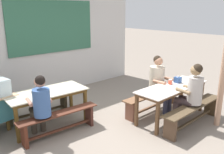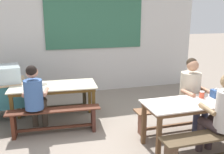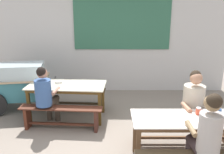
{
  "view_description": "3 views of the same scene",
  "coord_description": "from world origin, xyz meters",
  "px_view_note": "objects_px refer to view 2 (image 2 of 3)",
  "views": [
    {
      "loc": [
        -3.03,
        -3.19,
        2.37
      ],
      "look_at": [
        0.21,
        0.34,
        1.02
      ],
      "focal_mm": 38.65,
      "sensor_mm": 36.0,
      "label": 1
    },
    {
      "loc": [
        -1.03,
        -3.49,
        2.07
      ],
      "look_at": [
        0.03,
        0.21,
        1.08
      ],
      "focal_mm": 39.1,
      "sensor_mm": 36.0,
      "label": 2
    },
    {
      "loc": [
        0.11,
        -3.69,
        2.37
      ],
      "look_at": [
        0.08,
        0.46,
        1.12
      ],
      "focal_mm": 38.95,
      "sensor_mm": 36.0,
      "label": 3
    }
  ],
  "objects_px": {
    "bench_far_front": "(55,118)",
    "condiment_jar": "(202,95)",
    "tissue_box": "(216,93)",
    "person_left_back_turned": "(35,95)",
    "soup_bowl": "(43,83)",
    "person_right_near_table": "(192,91)",
    "person_near_front": "(222,111)",
    "bench_near_front": "(222,142)",
    "dining_table_far": "(54,89)",
    "bench_near_back": "(182,114)",
    "dining_table_near": "(201,105)",
    "bench_far_back": "(55,99)"
  },
  "relations": [
    {
      "from": "bench_far_front",
      "to": "condiment_jar",
      "type": "distance_m",
      "value": 2.54
    },
    {
      "from": "tissue_box",
      "to": "condiment_jar",
      "type": "relative_size",
      "value": 1.37
    },
    {
      "from": "person_left_back_turned",
      "to": "condiment_jar",
      "type": "distance_m",
      "value": 2.81
    },
    {
      "from": "person_left_back_turned",
      "to": "soup_bowl",
      "type": "height_order",
      "value": "person_left_back_turned"
    },
    {
      "from": "person_right_near_table",
      "to": "condiment_jar",
      "type": "relative_size",
      "value": 11.91
    },
    {
      "from": "person_near_front",
      "to": "tissue_box",
      "type": "height_order",
      "value": "person_near_front"
    },
    {
      "from": "bench_near_front",
      "to": "person_near_front",
      "type": "relative_size",
      "value": 1.4
    },
    {
      "from": "person_right_near_table",
      "to": "dining_table_far",
      "type": "bearing_deg",
      "value": 155.46
    },
    {
      "from": "dining_table_far",
      "to": "person_left_back_turned",
      "type": "distance_m",
      "value": 0.54
    },
    {
      "from": "bench_near_back",
      "to": "bench_near_front",
      "type": "bearing_deg",
      "value": -89.62
    },
    {
      "from": "dining_table_far",
      "to": "dining_table_near",
      "type": "height_order",
      "value": "same"
    },
    {
      "from": "bench_far_back",
      "to": "tissue_box",
      "type": "relative_size",
      "value": 9.93
    },
    {
      "from": "tissue_box",
      "to": "person_left_back_turned",
      "type": "bearing_deg",
      "value": 159.96
    },
    {
      "from": "person_left_back_turned",
      "to": "bench_near_back",
      "type": "bearing_deg",
      "value": -13.12
    },
    {
      "from": "bench_far_front",
      "to": "tissue_box",
      "type": "xyz_separation_m",
      "value": [
        2.55,
        -0.94,
        0.52
      ]
    },
    {
      "from": "tissue_box",
      "to": "bench_near_back",
      "type": "bearing_deg",
      "value": 125.14
    },
    {
      "from": "person_right_near_table",
      "to": "soup_bowl",
      "type": "height_order",
      "value": "person_right_near_table"
    },
    {
      "from": "bench_near_front",
      "to": "person_left_back_turned",
      "type": "xyz_separation_m",
      "value": [
        -2.54,
        1.64,
        0.39
      ]
    },
    {
      "from": "bench_far_back",
      "to": "person_right_near_table",
      "type": "bearing_deg",
      "value": -34.63
    },
    {
      "from": "person_right_near_table",
      "to": "bench_near_front",
      "type": "bearing_deg",
      "value": -97.64
    },
    {
      "from": "tissue_box",
      "to": "condiment_jar",
      "type": "bearing_deg",
      "value": 169.86
    },
    {
      "from": "person_left_back_turned",
      "to": "person_near_front",
      "type": "bearing_deg",
      "value": -31.67
    },
    {
      "from": "soup_bowl",
      "to": "bench_far_back",
      "type": "bearing_deg",
      "value": 61.21
    },
    {
      "from": "dining_table_far",
      "to": "person_near_front",
      "type": "bearing_deg",
      "value": -42.12
    },
    {
      "from": "bench_far_back",
      "to": "person_right_near_table",
      "type": "xyz_separation_m",
      "value": [
        2.3,
        -1.59,
        0.47
      ]
    },
    {
      "from": "person_right_near_table",
      "to": "bench_near_back",
      "type": "bearing_deg",
      "value": 159.72
    },
    {
      "from": "condiment_jar",
      "to": "dining_table_far",
      "type": "bearing_deg",
      "value": 148.04
    },
    {
      "from": "bench_far_back",
      "to": "person_left_back_turned",
      "type": "height_order",
      "value": "person_left_back_turned"
    },
    {
      "from": "bench_near_front",
      "to": "bench_far_back",
      "type": "bearing_deg",
      "value": 129.97
    },
    {
      "from": "bench_far_back",
      "to": "bench_far_front",
      "type": "bearing_deg",
      "value": -93.75
    },
    {
      "from": "person_near_front",
      "to": "soup_bowl",
      "type": "relative_size",
      "value": 8.71
    },
    {
      "from": "dining_table_near",
      "to": "bench_far_back",
      "type": "distance_m",
      "value": 3.02
    },
    {
      "from": "dining_table_far",
      "to": "person_left_back_turned",
      "type": "relative_size",
      "value": 1.31
    },
    {
      "from": "person_left_back_turned",
      "to": "condiment_jar",
      "type": "bearing_deg",
      "value": -20.87
    },
    {
      "from": "dining_table_far",
      "to": "bench_far_front",
      "type": "relative_size",
      "value": 1.02
    },
    {
      "from": "bench_far_front",
      "to": "person_near_front",
      "type": "bearing_deg",
      "value": -33.28
    },
    {
      "from": "person_right_near_table",
      "to": "person_left_back_turned",
      "type": "relative_size",
      "value": 1.06
    },
    {
      "from": "dining_table_far",
      "to": "tissue_box",
      "type": "distance_m",
      "value": 2.91
    },
    {
      "from": "person_near_front",
      "to": "person_left_back_turned",
      "type": "xyz_separation_m",
      "value": [
        -2.54,
        1.57,
        -0.05
      ]
    },
    {
      "from": "condiment_jar",
      "to": "dining_table_near",
      "type": "bearing_deg",
      "value": -124.14
    },
    {
      "from": "bench_far_front",
      "to": "person_right_near_table",
      "type": "relative_size",
      "value": 1.21
    },
    {
      "from": "bench_far_front",
      "to": "condiment_jar",
      "type": "height_order",
      "value": "condiment_jar"
    },
    {
      "from": "bench_near_front",
      "to": "condiment_jar",
      "type": "relative_size",
      "value": 16.67
    },
    {
      "from": "bench_near_back",
      "to": "condiment_jar",
      "type": "distance_m",
      "value": 0.65
    },
    {
      "from": "bench_near_front",
      "to": "person_near_front",
      "type": "distance_m",
      "value": 0.45
    },
    {
      "from": "soup_bowl",
      "to": "bench_near_back",
      "type": "bearing_deg",
      "value": -25.03
    },
    {
      "from": "tissue_box",
      "to": "person_right_near_table",
      "type": "bearing_deg",
      "value": 113.82
    },
    {
      "from": "dining_table_near",
      "to": "person_left_back_turned",
      "type": "height_order",
      "value": "person_left_back_turned"
    },
    {
      "from": "bench_near_front",
      "to": "person_right_near_table",
      "type": "relative_size",
      "value": 1.4
    },
    {
      "from": "person_right_near_table",
      "to": "person_near_front",
      "type": "bearing_deg",
      "value": -98.2
    }
  ]
}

